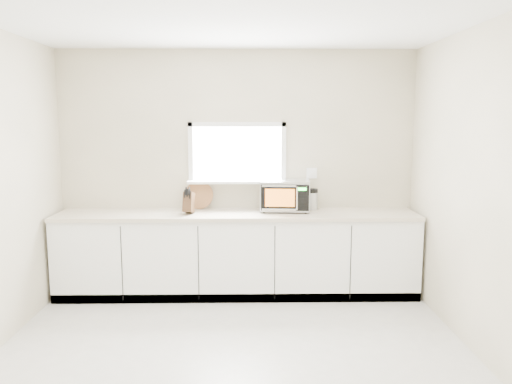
{
  "coord_description": "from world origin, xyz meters",
  "views": [
    {
      "loc": [
        0.12,
        -3.66,
        1.94
      ],
      "look_at": [
        0.21,
        1.55,
        1.17
      ],
      "focal_mm": 35.0,
      "sensor_mm": 36.0,
      "label": 1
    }
  ],
  "objects": [
    {
      "name": "coffee_grinder",
      "position": [
        0.84,
        1.89,
        1.04
      ],
      "size": [
        0.16,
        0.16,
        0.24
      ],
      "rotation": [
        0.0,
        0.0,
        -0.23
      ],
      "color": "#ADAFB4",
      "rests_on": "countertop"
    },
    {
      "name": "knife_block",
      "position": [
        -0.52,
        1.65,
        1.05
      ],
      "size": [
        0.12,
        0.22,
        0.3
      ],
      "rotation": [
        0.0,
        0.0,
        -0.14
      ],
      "color": "#4A2F1A",
      "rests_on": "countertop"
    },
    {
      "name": "ground",
      "position": [
        0.0,
        0.0,
        0.0
      ],
      "size": [
        4.0,
        4.0,
        0.0
      ],
      "primitive_type": "plane",
      "color": "beige",
      "rests_on": "ground"
    },
    {
      "name": "microwave",
      "position": [
        0.53,
        1.81,
        1.1
      ],
      "size": [
        0.57,
        0.48,
        0.35
      ],
      "rotation": [
        0.0,
        0.0,
        -0.08
      ],
      "color": "black",
      "rests_on": "countertop"
    },
    {
      "name": "countertop",
      "position": [
        0.0,
        1.69,
        0.9
      ],
      "size": [
        3.92,
        0.64,
        0.04
      ],
      "primitive_type": "cube",
      "color": "beige",
      "rests_on": "cabinets"
    },
    {
      "name": "cabinets",
      "position": [
        0.0,
        1.7,
        0.44
      ],
      "size": [
        3.92,
        0.6,
        0.88
      ],
      "primitive_type": "cube",
      "color": "white",
      "rests_on": "ground"
    },
    {
      "name": "cutting_board",
      "position": [
        -0.44,
        1.94,
        1.08
      ],
      "size": [
        0.32,
        0.08,
        0.32
      ],
      "primitive_type": "cylinder",
      "rotation": [
        1.4,
        0.0,
        0.0
      ],
      "color": "brown",
      "rests_on": "countertop"
    },
    {
      "name": "back_wall",
      "position": [
        0.0,
        2.0,
        1.36
      ],
      "size": [
        4.0,
        0.17,
        2.7
      ],
      "color": "beige",
      "rests_on": "ground"
    }
  ]
}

